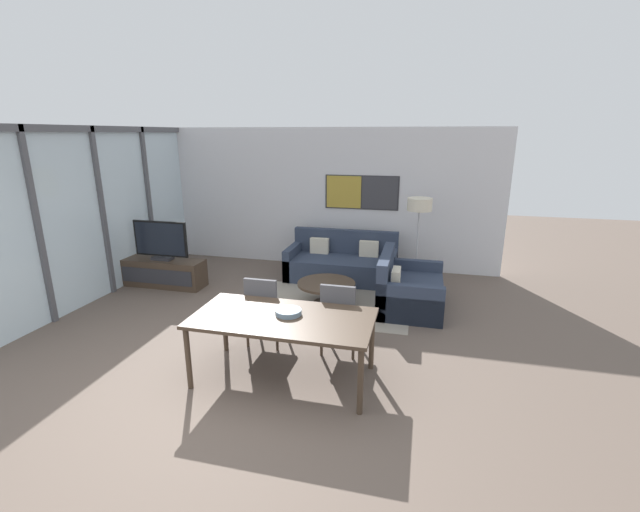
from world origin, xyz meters
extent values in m
plane|color=brown|center=(0.00, 0.00, 0.00)|extent=(24.00, 24.00, 0.00)
cube|color=silver|center=(0.00, 5.04, 1.40)|extent=(7.26, 0.06, 2.80)
cube|color=#2D2D33|center=(0.88, 5.00, 1.55)|extent=(1.47, 0.01, 0.67)
cube|color=#B29333|center=(0.53, 5.00, 1.55)|extent=(0.70, 0.02, 0.63)
cube|color=#38383D|center=(1.24, 5.00, 1.55)|extent=(0.70, 0.02, 0.63)
cube|color=silver|center=(-3.13, 2.52, 1.40)|extent=(0.02, 5.04, 2.80)
cube|color=#515156|center=(-3.10, 2.52, 2.75)|extent=(0.07, 5.04, 0.10)
cube|color=#515156|center=(-3.10, 1.26, 1.40)|extent=(0.07, 0.08, 2.80)
cube|color=#515156|center=(-3.10, 2.52, 1.40)|extent=(0.07, 0.08, 2.80)
cube|color=#515156|center=(-3.10, 3.78, 1.40)|extent=(0.07, 0.08, 2.80)
cube|color=gray|center=(0.66, 2.88, 0.00)|extent=(2.70, 1.69, 0.01)
cube|color=#423326|center=(-2.40, 3.03, 0.25)|extent=(1.50, 0.46, 0.49)
cube|color=#2D2D33|center=(-2.40, 2.79, 0.25)|extent=(1.38, 0.01, 0.27)
cube|color=#2D2D33|center=(-2.40, 3.03, 0.52)|extent=(0.36, 0.20, 0.05)
cube|color=#2D2D33|center=(-2.40, 3.03, 0.58)|extent=(0.06, 0.03, 0.08)
cube|color=black|center=(-2.40, 3.03, 0.88)|extent=(1.03, 0.04, 0.64)
cube|color=black|center=(-2.40, 3.01, 0.88)|extent=(0.96, 0.01, 0.57)
cube|color=#2D384C|center=(0.66, 4.15, 0.21)|extent=(2.04, 0.98, 0.42)
cube|color=#2D384C|center=(0.66, 4.56, 0.44)|extent=(2.04, 0.16, 0.88)
cube|color=#2D384C|center=(-0.29, 4.15, 0.30)|extent=(0.14, 0.98, 0.60)
cube|color=#2D384C|center=(1.61, 4.15, 0.30)|extent=(0.14, 0.98, 0.60)
cube|color=beige|center=(0.18, 4.38, 0.57)|extent=(0.36, 0.12, 0.30)
cube|color=beige|center=(1.14, 4.38, 0.57)|extent=(0.36, 0.12, 0.30)
cube|color=#2D384C|center=(2.00, 3.07, 0.21)|extent=(0.98, 1.43, 0.42)
cube|color=#2D384C|center=(1.59, 3.07, 0.44)|extent=(0.16, 1.43, 0.88)
cube|color=#2D384C|center=(2.00, 2.42, 0.30)|extent=(0.98, 0.14, 0.60)
cube|color=#2D384C|center=(2.00, 3.71, 0.30)|extent=(0.98, 0.14, 0.60)
cube|color=beige|center=(1.77, 2.75, 0.57)|extent=(0.12, 0.36, 0.30)
cylinder|color=#423326|center=(0.66, 2.88, 0.01)|extent=(0.42, 0.42, 0.03)
cylinder|color=#423326|center=(0.66, 2.88, 0.16)|extent=(0.17, 0.17, 0.33)
cylinder|color=#423326|center=(0.66, 2.88, 0.35)|extent=(0.94, 0.94, 0.04)
cube|color=#423326|center=(0.69, 0.63, 0.73)|extent=(1.98, 1.00, 0.04)
cylinder|color=#423326|center=(-0.24, 0.19, 0.36)|extent=(0.06, 0.06, 0.71)
cylinder|color=#423326|center=(1.63, 0.19, 0.36)|extent=(0.06, 0.06, 0.71)
cylinder|color=#423326|center=(-0.24, 1.07, 0.36)|extent=(0.06, 0.06, 0.71)
cylinder|color=#423326|center=(1.63, 1.07, 0.36)|extent=(0.06, 0.06, 0.71)
cube|color=#4C4C51|center=(0.20, 1.42, 0.45)|extent=(0.46, 0.46, 0.06)
cube|color=#4C4C51|center=(0.20, 1.21, 0.71)|extent=(0.42, 0.05, 0.47)
cylinder|color=#423326|center=(0.00, 1.22, 0.21)|extent=(0.04, 0.04, 0.42)
cylinder|color=#423326|center=(0.40, 1.22, 0.21)|extent=(0.04, 0.04, 0.42)
cylinder|color=#423326|center=(0.00, 1.62, 0.21)|extent=(0.04, 0.04, 0.42)
cylinder|color=#423326|center=(0.40, 1.62, 0.21)|extent=(0.04, 0.04, 0.42)
cube|color=#4C4C51|center=(1.18, 1.42, 0.45)|extent=(0.46, 0.46, 0.06)
cube|color=#4C4C51|center=(1.18, 1.22, 0.71)|extent=(0.42, 0.05, 0.47)
cylinder|color=#423326|center=(0.98, 1.22, 0.21)|extent=(0.04, 0.04, 0.42)
cylinder|color=#423326|center=(1.38, 1.22, 0.21)|extent=(0.04, 0.04, 0.42)
cylinder|color=#423326|center=(0.98, 1.62, 0.21)|extent=(0.04, 0.04, 0.42)
cylinder|color=#423326|center=(1.38, 1.62, 0.21)|extent=(0.04, 0.04, 0.42)
cylinder|color=slate|center=(0.74, 0.70, 0.78)|extent=(0.29, 0.29, 0.06)
torus|color=slate|center=(0.74, 0.70, 0.80)|extent=(0.29, 0.29, 0.02)
cylinder|color=#2D2D33|center=(2.04, 4.09, 0.01)|extent=(0.28, 0.28, 0.02)
cylinder|color=#B7B7BC|center=(2.04, 4.09, 0.71)|extent=(0.03, 0.03, 1.37)
cylinder|color=beige|center=(2.04, 4.09, 1.50)|extent=(0.42, 0.42, 0.22)
camera|label=1|loc=(2.12, -3.45, 2.68)|focal=24.00mm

